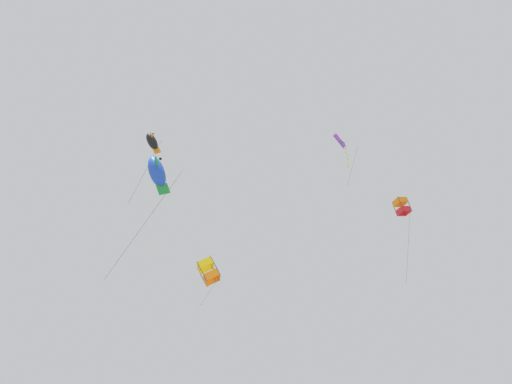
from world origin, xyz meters
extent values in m
cube|color=yellow|center=(-8.22, 3.50, 24.22)|extent=(1.33, 1.11, 0.66)
cube|color=yellow|center=(-8.92, 2.53, 23.57)|extent=(1.33, 1.11, 0.66)
cube|color=yellow|center=(-9.12, 3.41, 23.90)|extent=(0.94, 1.27, 1.29)
cube|color=yellow|center=(-8.02, 2.61, 23.90)|extent=(0.94, 1.27, 1.29)
cube|color=orange|center=(-7.83, 4.03, 23.03)|extent=(1.33, 1.11, 0.66)
cube|color=orange|center=(-8.53, 3.06, 22.38)|extent=(1.33, 1.11, 0.66)
cube|color=orange|center=(-8.73, 3.94, 22.70)|extent=(0.94, 1.27, 1.29)
cube|color=orange|center=(-7.63, 3.14, 22.70)|extent=(0.94, 1.27, 1.29)
cylinder|color=#332D28|center=(-8.58, 4.16, 23.63)|extent=(0.69, 0.92, 1.95)
cylinder|color=#332D28|center=(-7.48, 3.36, 23.63)|extent=(0.69, 0.92, 1.95)
cylinder|color=#332D28|center=(-9.28, 3.19, 22.97)|extent=(0.69, 0.92, 1.95)
cylinder|color=#332D28|center=(-8.17, 2.40, 22.97)|extent=(0.69, 0.92, 1.95)
cylinder|color=#47474C|center=(-7.52, 2.98, 21.04)|extent=(1.42, 1.14, 2.70)
ellipsoid|color=black|center=(0.94, -8.78, 26.83)|extent=(1.24, 1.46, 1.59)
cube|color=orange|center=(0.56, -8.68, 26.99)|extent=(0.56, 0.42, 0.30)
cube|color=orange|center=(1.23, -9.04, 26.99)|extent=(0.56, 0.42, 0.30)
cube|color=orange|center=(1.14, -8.40, 26.08)|extent=(0.34, 0.58, 0.63)
sphere|color=black|center=(0.77, -8.68, 27.38)|extent=(0.18, 0.19, 0.16)
sphere|color=black|center=(1.12, -8.86, 27.38)|extent=(0.18, 0.19, 0.16)
cylinder|color=#47474C|center=(1.60, -9.26, 23.57)|extent=(1.86, 0.87, 4.79)
cube|color=orange|center=(9.70, 8.95, 24.79)|extent=(0.80, 0.39, 0.43)
cube|color=orange|center=(9.42, 8.21, 24.62)|extent=(0.80, 0.39, 0.43)
cube|color=orange|center=(9.18, 8.73, 24.71)|extent=(0.34, 0.83, 0.59)
cube|color=orange|center=(9.94, 8.44, 24.71)|extent=(0.34, 0.83, 0.59)
cube|color=red|center=(9.76, 9.10, 23.99)|extent=(0.80, 0.39, 0.43)
cube|color=red|center=(9.48, 8.36, 23.83)|extent=(0.80, 0.39, 0.43)
cube|color=red|center=(9.24, 8.88, 23.91)|extent=(0.34, 0.83, 0.59)
cube|color=red|center=(10.00, 8.59, 23.91)|extent=(0.34, 0.83, 0.59)
cylinder|color=#332D28|center=(9.35, 9.17, 24.39)|extent=(0.13, 0.28, 1.29)
cylinder|color=#332D28|center=(10.11, 8.88, 24.39)|extent=(0.13, 0.28, 1.29)
cylinder|color=#332D28|center=(9.07, 8.43, 24.23)|extent=(0.13, 0.28, 1.29)
cylinder|color=#332D28|center=(9.83, 8.14, 24.23)|extent=(0.13, 0.28, 1.29)
cylinder|color=#47474C|center=(9.81, 8.12, 20.78)|extent=(1.33, 0.37, 5.85)
ellipsoid|color=blue|center=(5.84, -10.51, 20.68)|extent=(1.58, 1.85, 2.19)
cube|color=green|center=(5.33, -10.37, 20.90)|extent=(0.75, 0.52, 0.43)
cube|color=green|center=(6.26, -10.83, 20.90)|extent=(0.75, 0.52, 0.43)
cube|color=green|center=(6.05, -10.09, 19.59)|extent=(0.43, 0.77, 0.83)
sphere|color=black|center=(5.64, -10.31, 21.42)|extent=(0.23, 0.25, 0.21)
sphere|color=black|center=(6.12, -10.55, 21.42)|extent=(0.23, 0.25, 0.21)
cylinder|color=#47474C|center=(7.07, -11.36, 16.57)|extent=(2.68, 1.99, 5.71)
cube|color=purple|center=(9.27, 2.17, 27.60)|extent=(0.47, 1.66, 1.62)
cylinder|color=green|center=(9.30, 2.18, 27.61)|extent=(0.72, 0.34, 1.80)
cylinder|color=green|center=(9.25, 2.16, 27.74)|extent=(0.06, 1.35, 0.04)
cylinder|color=#47474C|center=(9.60, 2.30, 26.54)|extent=(0.04, 0.04, 0.33)
cube|color=yellow|center=(9.59, 2.28, 26.38)|extent=(0.09, 0.16, 0.06)
cylinder|color=#47474C|center=(9.63, 2.31, 26.22)|extent=(0.07, 0.10, 0.33)
cube|color=yellow|center=(9.67, 2.34, 26.06)|extent=(0.14, 0.12, 0.06)
cylinder|color=#47474C|center=(9.70, 2.31, 25.89)|extent=(0.06, 0.06, 0.33)
cube|color=yellow|center=(9.72, 2.29, 25.73)|extent=(0.07, 0.17, 0.06)
cylinder|color=#47474C|center=(9.68, 2.31, 25.57)|extent=(0.05, 0.09, 0.33)
cube|color=yellow|center=(9.64, 2.33, 25.40)|extent=(0.17, 0.05, 0.06)
cylinder|color=#47474C|center=(9.62, 2.32, 25.24)|extent=(0.02, 0.06, 0.33)
cube|color=yellow|center=(9.59, 2.32, 25.08)|extent=(0.11, 0.15, 0.06)
cylinder|color=#47474C|center=(10.23, 2.05, 24.79)|extent=(0.54, 1.24, 3.83)
camera|label=1|loc=(26.03, -20.57, 5.04)|focal=33.41mm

